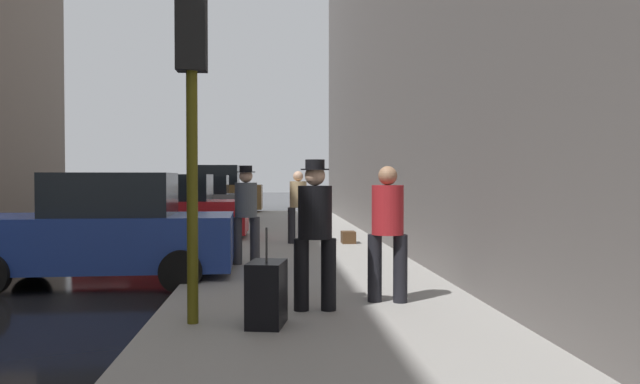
{
  "coord_description": "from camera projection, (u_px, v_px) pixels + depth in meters",
  "views": [
    {
      "loc": [
        5.35,
        -9.03,
        1.72
      ],
      "look_at": [
        6.65,
        7.76,
        1.31
      ],
      "focal_mm": 35.0,
      "sensor_mm": 36.0,
      "label": 1
    }
  ],
  "objects": [
    {
      "name": "fire_hydrant",
      "position": [
        236.0,
        226.0,
        15.61
      ],
      "size": [
        0.42,
        0.22,
        0.7
      ],
      "color": "red",
      "rests_on": "sidewalk"
    },
    {
      "name": "traffic_light",
      "position": [
        192.0,
        80.0,
        6.64
      ],
      "size": [
        0.32,
        0.32,
        3.6
      ],
      "color": "#514C0F",
      "rests_on": "sidewalk"
    },
    {
      "name": "parked_bronze_suv",
      "position": [
        212.0,
        192.0,
        28.17
      ],
      "size": [
        4.63,
        2.12,
        2.25
      ],
      "color": "brown",
      "rests_on": "ground_plane"
    },
    {
      "name": "pedestrian_in_red_jacket",
      "position": [
        388.0,
        226.0,
        7.81
      ],
      "size": [
        0.53,
        0.48,
        1.71
      ],
      "color": "black",
      "rests_on": "sidewalk"
    },
    {
      "name": "parked_blue_sedan",
      "position": [
        103.0,
        231.0,
        9.99
      ],
      "size": [
        4.26,
        2.18,
        1.79
      ],
      "color": "navy",
      "rests_on": "ground_plane"
    },
    {
      "name": "pedestrian_with_fedora",
      "position": [
        315.0,
        227.0,
        7.31
      ],
      "size": [
        0.51,
        0.42,
        1.78
      ],
      "color": "black",
      "rests_on": "sidewalk"
    },
    {
      "name": "rolling_suitcase",
      "position": [
        267.0,
        294.0,
        6.58
      ],
      "size": [
        0.46,
        0.62,
        1.04
      ],
      "color": "black",
      "rests_on": "sidewalk"
    },
    {
      "name": "pedestrian_in_tan_coat",
      "position": [
        298.0,
        203.0,
        14.77
      ],
      "size": [
        0.53,
        0.48,
        1.71
      ],
      "color": "black",
      "rests_on": "sidewalk"
    },
    {
      "name": "parked_red_hatchback",
      "position": [
        167.0,
        211.0,
        16.12
      ],
      "size": [
        4.23,
        2.11,
        1.79
      ],
      "color": "#B2191E",
      "rests_on": "ground_plane"
    },
    {
      "name": "duffel_bag",
      "position": [
        348.0,
        237.0,
        14.79
      ],
      "size": [
        0.32,
        0.44,
        0.28
      ],
      "color": "#472D19",
      "rests_on": "sidewalk"
    },
    {
      "name": "sidewalk",
      "position": [
        317.0,
        290.0,
        9.09
      ],
      "size": [
        4.0,
        40.0,
        0.15
      ],
      "primitive_type": "cube",
      "color": "gray",
      "rests_on": "ground_plane"
    },
    {
      "name": "parked_gray_coupe",
      "position": [
        197.0,
        201.0,
        22.54
      ],
      "size": [
        4.22,
        2.1,
        1.79
      ],
      "color": "slate",
      "rests_on": "ground_plane"
    },
    {
      "name": "pedestrian_with_beanie",
      "position": [
        246.0,
        209.0,
        11.22
      ],
      "size": [
        0.52,
        0.45,
        1.78
      ],
      "color": "#333338",
      "rests_on": "sidewalk"
    }
  ]
}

